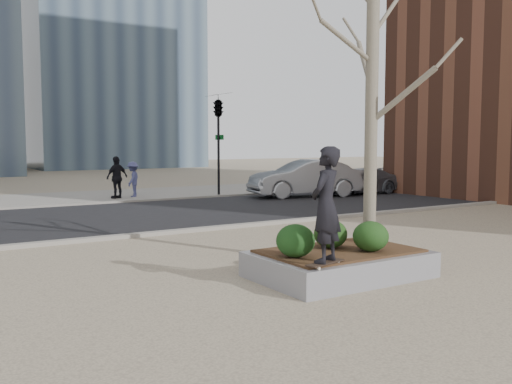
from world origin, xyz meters
TOP-DOWN VIEW (x-y plane):
  - ground at (0.00, 0.00)m, footprint 120.00×120.00m
  - street at (0.00, 10.00)m, footprint 60.00×8.00m
  - far_sidewalk at (0.00, 17.00)m, footprint 60.00×6.00m
  - planter at (1.00, 0.00)m, footprint 3.00×2.00m
  - planter_mulch at (1.00, 0.00)m, footprint 2.70×1.70m
  - sycamore_tree at (2.00, 0.30)m, footprint 2.80×2.80m
  - shrub_left at (-0.05, -0.10)m, footprint 0.66×0.66m
  - shrub_middle at (0.98, 0.23)m, footprint 0.61×0.61m
  - shrub_right at (1.37, -0.40)m, footprint 0.63×0.63m
  - skateboard at (0.02, -0.80)m, footprint 0.81×0.38m
  - skateboarder at (0.02, -0.80)m, footprint 0.79×0.70m
  - car_silver at (9.41, 12.09)m, footprint 5.13×2.71m
  - car_third at (12.32, 11.84)m, footprint 4.08×1.79m
  - pedestrian_b at (3.03, 15.98)m, footprint 1.04×1.13m
  - pedestrian_c at (2.21, 15.65)m, footprint 1.13×0.77m
  - traffic_light_far at (6.50, 14.60)m, footprint 0.60×2.48m

SIDE VIEW (x-z plane):
  - ground at x=0.00m, z-range 0.00..0.00m
  - street at x=0.00m, z-range 0.00..0.02m
  - far_sidewalk at x=0.00m, z-range 0.00..0.02m
  - planter at x=1.00m, z-range 0.00..0.45m
  - planter_mulch at x=1.00m, z-range 0.45..0.49m
  - skateboard at x=0.02m, z-range 0.45..0.53m
  - car_third at x=12.32m, z-range 0.02..1.19m
  - shrub_middle at x=0.98m, z-range 0.49..1.01m
  - shrub_right at x=1.37m, z-range 0.49..1.02m
  - shrub_left at x=-0.05m, z-range 0.49..1.05m
  - pedestrian_b at x=3.03m, z-range 0.02..1.55m
  - car_silver at x=9.41m, z-range 0.02..1.63m
  - pedestrian_c at x=2.21m, z-range 0.02..1.80m
  - skateboarder at x=0.02m, z-range 0.53..2.35m
  - traffic_light_far at x=6.50m, z-range 0.00..4.50m
  - sycamore_tree at x=2.00m, z-range 0.49..7.09m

